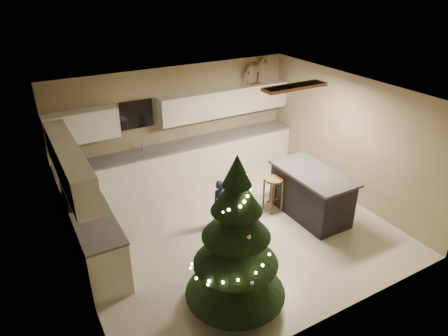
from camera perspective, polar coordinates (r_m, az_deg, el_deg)
The scene contains 8 objects.
ground_plane at distance 7.66m, azimuth 1.30°, elevation -8.75°, with size 5.50×5.50×0.00m, color beige.
room_shell at distance 6.81m, azimuth 1.61°, elevation 3.41°, with size 5.52×5.02×2.61m.
cabinetry at distance 8.23m, azimuth -10.01°, elevation -0.30°, with size 5.50×3.20×2.00m.
island at distance 8.03m, azimuth 12.30°, elevation -3.54°, with size 0.90×1.70×0.95m.
bar_stool at distance 8.01m, azimuth 7.08°, elevation -2.63°, with size 0.38×0.38×0.72m.
christmas_tree at distance 5.59m, azimuth 1.70°, elevation -11.40°, with size 1.51×1.46×2.41m.
toddler at distance 7.53m, azimuth -0.43°, elevation -5.11°, with size 0.34×0.23×0.94m, color black.
rocking_horse at distance 9.51m, azimuth 4.62°, elevation 13.63°, with size 0.74×0.50×0.59m.
Camera 1 is at (-3.22, -5.35, 4.43)m, focal length 32.00 mm.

